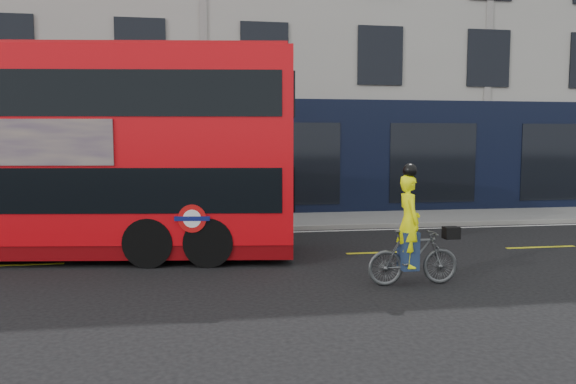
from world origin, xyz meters
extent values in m
plane|color=black|center=(0.00, 0.00, 0.00)|extent=(120.00, 120.00, 0.00)
cube|color=gray|center=(0.00, 6.50, 0.06)|extent=(60.00, 3.00, 0.12)
cube|color=gray|center=(0.00, 5.00, 0.07)|extent=(60.00, 0.12, 0.13)
cube|color=#A2A099|center=(0.00, 13.00, 7.50)|extent=(50.00, 10.00, 15.00)
cube|color=black|center=(0.00, 7.98, 2.00)|extent=(50.00, 0.08, 4.00)
cube|color=silver|center=(0.00, 4.70, 0.00)|extent=(58.00, 0.10, 0.01)
cube|color=red|center=(-3.78, 2.39, 2.50)|extent=(11.57, 4.11, 4.07)
cube|color=#6A0407|center=(-3.78, 2.39, 0.31)|extent=(11.56, 4.06, 0.31)
cube|color=black|center=(-3.78, 2.39, 1.60)|extent=(11.13, 4.09, 0.93)
cube|color=black|center=(-3.78, 2.39, 3.55)|extent=(11.13, 4.09, 0.93)
cube|color=#AE0B11|center=(-3.78, 2.39, 4.55)|extent=(11.33, 3.98, 0.08)
cube|color=black|center=(1.85, 1.60, 1.60)|extent=(0.36, 2.30, 0.93)
cube|color=black|center=(1.85, 1.60, 3.55)|extent=(0.36, 2.30, 0.93)
cylinder|color=red|center=(-0.39, 0.58, 1.03)|extent=(0.57, 0.10, 0.58)
cylinder|color=white|center=(-0.39, 0.58, 1.03)|extent=(0.37, 0.07, 0.37)
cube|color=#0C1459|center=(-0.39, 0.57, 1.03)|extent=(0.72, 0.12, 0.09)
cylinder|color=black|center=(0.10, 1.84, 0.51)|extent=(1.38, 2.74, 1.03)
cylinder|color=black|center=(-1.13, 2.02, 0.51)|extent=(1.38, 2.74, 1.03)
imported|color=#444749|center=(3.56, -1.39, 0.51)|extent=(1.70, 0.49, 1.02)
imported|color=#E1E806|center=(3.46, -1.39, 1.17)|extent=(0.40, 0.61, 1.66)
cube|color=black|center=(4.27, -1.39, 0.94)|extent=(0.28, 0.22, 0.22)
cube|color=navy|center=(3.46, -1.39, 0.64)|extent=(0.30, 0.38, 0.69)
sphere|color=black|center=(3.46, -1.39, 2.08)|extent=(0.26, 0.26, 0.26)
camera|label=1|loc=(-0.29, -10.85, 2.63)|focal=35.00mm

